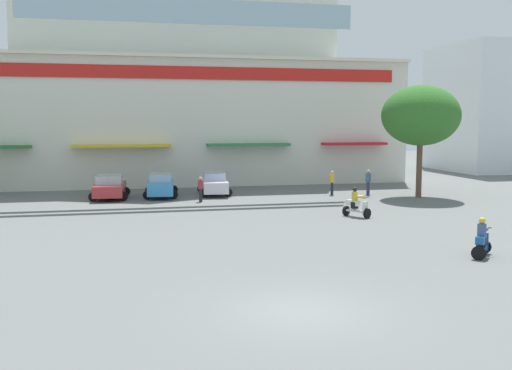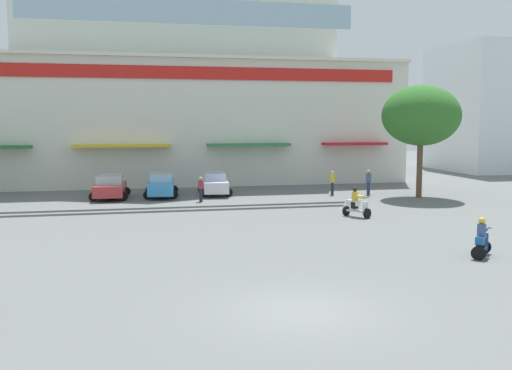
{
  "view_description": "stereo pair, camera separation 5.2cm",
  "coord_description": "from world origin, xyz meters",
  "px_view_note": "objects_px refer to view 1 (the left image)",
  "views": [
    {
      "loc": [
        -4.57,
        -14.74,
        5.06
      ],
      "look_at": [
        1.74,
        13.37,
        1.93
      ],
      "focal_mm": 41.59,
      "sensor_mm": 36.0,
      "label": 1
    },
    {
      "loc": [
        -4.52,
        -14.75,
        5.06
      ],
      "look_at": [
        1.74,
        13.37,
        1.93
      ],
      "focal_mm": 41.59,
      "sensor_mm": 36.0,
      "label": 2
    }
  ],
  "objects_px": {
    "scooter_rider_4": "(482,240)",
    "scooter_rider_3": "(356,205)",
    "plaza_tree_1": "(421,116)",
    "parked_car_2": "(214,184)",
    "pedestrian_3": "(332,181)",
    "pedestrian_0": "(368,181)",
    "parked_car_0": "(110,187)",
    "parked_car_1": "(161,185)",
    "pedestrian_1": "(201,187)"
  },
  "relations": [
    {
      "from": "parked_car_2",
      "to": "plaza_tree_1",
      "type": "bearing_deg",
      "value": -18.21
    },
    {
      "from": "parked_car_1",
      "to": "scooter_rider_3",
      "type": "height_order",
      "value": "scooter_rider_3"
    },
    {
      "from": "parked_car_2",
      "to": "scooter_rider_4",
      "type": "xyz_separation_m",
      "value": [
        6.92,
        -20.68,
        -0.15
      ]
    },
    {
      "from": "parked_car_1",
      "to": "scooter_rider_4",
      "type": "xyz_separation_m",
      "value": [
        10.56,
        -20.38,
        -0.16
      ]
    },
    {
      "from": "parked_car_0",
      "to": "pedestrian_3",
      "type": "xyz_separation_m",
      "value": [
        14.79,
        -1.33,
        0.18
      ]
    },
    {
      "from": "parked_car_0",
      "to": "parked_car_2",
      "type": "height_order",
      "value": "parked_car_0"
    },
    {
      "from": "plaza_tree_1",
      "to": "pedestrian_1",
      "type": "xyz_separation_m",
      "value": [
        -14.4,
        1.0,
        -4.49
      ]
    },
    {
      "from": "parked_car_2",
      "to": "scooter_rider_3",
      "type": "distance_m",
      "value": 12.47
    },
    {
      "from": "pedestrian_0",
      "to": "pedestrian_3",
      "type": "bearing_deg",
      "value": 167.66
    },
    {
      "from": "pedestrian_1",
      "to": "scooter_rider_4",
      "type": "bearing_deg",
      "value": -64.53
    },
    {
      "from": "plaza_tree_1",
      "to": "pedestrian_3",
      "type": "height_order",
      "value": "plaza_tree_1"
    },
    {
      "from": "plaza_tree_1",
      "to": "scooter_rider_3",
      "type": "relative_size",
      "value": 4.66
    },
    {
      "from": "parked_car_1",
      "to": "parked_car_2",
      "type": "xyz_separation_m",
      "value": [
        3.64,
        0.3,
        -0.01
      ]
    },
    {
      "from": "parked_car_2",
      "to": "scooter_rider_3",
      "type": "relative_size",
      "value": 2.77
    },
    {
      "from": "parked_car_0",
      "to": "pedestrian_1",
      "type": "relative_size",
      "value": 2.74
    },
    {
      "from": "parked_car_2",
      "to": "pedestrian_1",
      "type": "relative_size",
      "value": 2.79
    },
    {
      "from": "parked_car_2",
      "to": "scooter_rider_3",
      "type": "bearing_deg",
      "value": -61.79
    },
    {
      "from": "parked_car_0",
      "to": "plaza_tree_1",
      "type": "bearing_deg",
      "value": -10.59
    },
    {
      "from": "plaza_tree_1",
      "to": "scooter_rider_3",
      "type": "xyz_separation_m",
      "value": [
        -7.14,
        -6.7,
        -4.73
      ]
    },
    {
      "from": "scooter_rider_4",
      "to": "parked_car_0",
      "type": "bearing_deg",
      "value": 124.56
    },
    {
      "from": "scooter_rider_4",
      "to": "pedestrian_3",
      "type": "height_order",
      "value": "pedestrian_3"
    },
    {
      "from": "pedestrian_0",
      "to": "pedestrian_1",
      "type": "height_order",
      "value": "pedestrian_0"
    },
    {
      "from": "pedestrian_3",
      "to": "scooter_rider_4",
      "type": "bearing_deg",
      "value": -92.82
    },
    {
      "from": "parked_car_0",
      "to": "scooter_rider_4",
      "type": "xyz_separation_m",
      "value": [
        13.87,
        -20.13,
        -0.15
      ]
    },
    {
      "from": "parked_car_2",
      "to": "pedestrian_3",
      "type": "relative_size",
      "value": 2.65
    },
    {
      "from": "pedestrian_3",
      "to": "plaza_tree_1",
      "type": "bearing_deg",
      "value": -24.82
    },
    {
      "from": "scooter_rider_3",
      "to": "parked_car_2",
      "type": "bearing_deg",
      "value": 118.21
    },
    {
      "from": "parked_car_0",
      "to": "parked_car_2",
      "type": "relative_size",
      "value": 0.98
    },
    {
      "from": "plaza_tree_1",
      "to": "scooter_rider_3",
      "type": "distance_m",
      "value": 10.88
    },
    {
      "from": "parked_car_1",
      "to": "pedestrian_1",
      "type": "xyz_separation_m",
      "value": [
        2.27,
        -2.99,
        0.12
      ]
    },
    {
      "from": "scooter_rider_4",
      "to": "pedestrian_3",
      "type": "relative_size",
      "value": 0.91
    },
    {
      "from": "pedestrian_0",
      "to": "parked_car_2",
      "type": "bearing_deg",
      "value": 166.76
    },
    {
      "from": "parked_car_0",
      "to": "pedestrian_1",
      "type": "xyz_separation_m",
      "value": [
        5.58,
        -2.74,
        0.13
      ]
    },
    {
      "from": "scooter_rider_3",
      "to": "pedestrian_0",
      "type": "xyz_separation_m",
      "value": [
        4.36,
        8.57,
        0.33
      ]
    },
    {
      "from": "parked_car_1",
      "to": "parked_car_2",
      "type": "height_order",
      "value": "parked_car_1"
    },
    {
      "from": "pedestrian_1",
      "to": "pedestrian_3",
      "type": "relative_size",
      "value": 0.95
    },
    {
      "from": "scooter_rider_3",
      "to": "pedestrian_1",
      "type": "height_order",
      "value": "scooter_rider_3"
    },
    {
      "from": "plaza_tree_1",
      "to": "scooter_rider_4",
      "type": "relative_size",
      "value": 4.9
    },
    {
      "from": "plaza_tree_1",
      "to": "pedestrian_1",
      "type": "height_order",
      "value": "plaza_tree_1"
    },
    {
      "from": "plaza_tree_1",
      "to": "parked_car_0",
      "type": "distance_m",
      "value": 20.85
    },
    {
      "from": "scooter_rider_4",
      "to": "plaza_tree_1",
      "type": "bearing_deg",
      "value": 69.53
    },
    {
      "from": "parked_car_0",
      "to": "pedestrian_0",
      "type": "distance_m",
      "value": 17.31
    },
    {
      "from": "plaza_tree_1",
      "to": "pedestrian_1",
      "type": "relative_size",
      "value": 4.69
    },
    {
      "from": "plaza_tree_1",
      "to": "parked_car_1",
      "type": "relative_size",
      "value": 1.61
    },
    {
      "from": "pedestrian_3",
      "to": "parked_car_0",
      "type": "bearing_deg",
      "value": 174.85
    },
    {
      "from": "parked_car_1",
      "to": "scooter_rider_4",
      "type": "relative_size",
      "value": 3.04
    },
    {
      "from": "pedestrian_0",
      "to": "pedestrian_3",
      "type": "relative_size",
      "value": 1.05
    },
    {
      "from": "pedestrian_3",
      "to": "scooter_rider_3",
      "type": "bearing_deg",
      "value": -102.1
    },
    {
      "from": "parked_car_1",
      "to": "pedestrian_3",
      "type": "distance_m",
      "value": 11.59
    },
    {
      "from": "scooter_rider_4",
      "to": "scooter_rider_3",
      "type": "bearing_deg",
      "value": 96.03
    }
  ]
}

